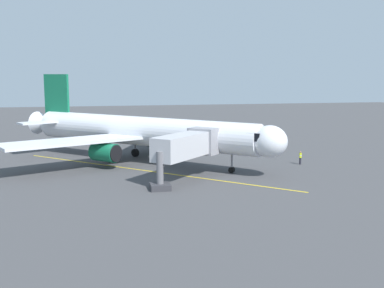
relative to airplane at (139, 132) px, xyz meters
The scene contains 5 objects.
ground_plane 4.05m from the airplane, 22.38° to the right, with size 220.00×220.00×0.00m, color #424244.
apron_lead_in_line 7.37m from the airplane, 91.88° to the left, with size 0.24×40.00×0.01m, color yellow.
airplane is the anchor object (origin of this frame).
jet_bridge 12.50m from the airplane, 111.01° to the left, with size 9.32×9.64×5.40m.
ground_crew_marshaller 21.33m from the airplane, 162.46° to the left, with size 0.33×0.44×1.71m.
Camera 1 is at (5.12, 61.49, 11.58)m, focal length 43.66 mm.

